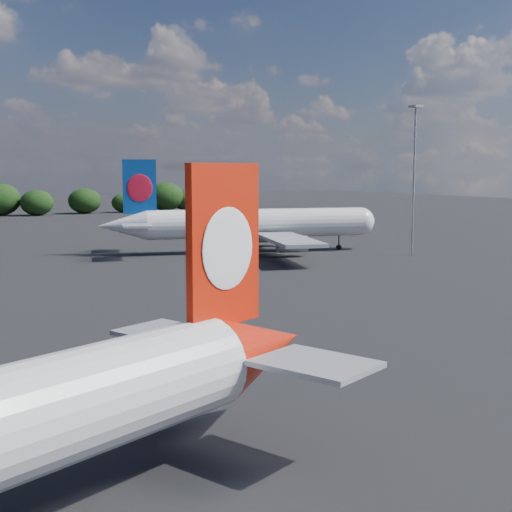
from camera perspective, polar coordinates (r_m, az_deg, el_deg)
china_southern_airliner at (r=114.40m, az=-0.69°, el=2.55°), size 44.32×42.55×14.81m
floodlight_mast_near at (r=112.10m, az=12.56°, el=7.53°), size 1.60×1.60×22.91m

